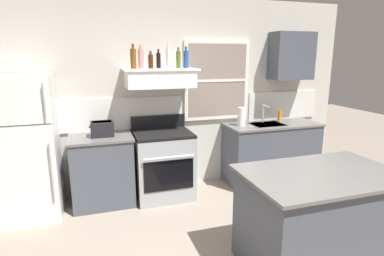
{
  "coord_description": "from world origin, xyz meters",
  "views": [
    {
      "loc": [
        -1.13,
        -2.15,
        1.92
      ],
      "look_at": [
        -0.05,
        1.2,
        1.1
      ],
      "focal_mm": 29.54,
      "sensor_mm": 36.0,
      "label": 1
    }
  ],
  "objects_px": {
    "bottle_rose_pink": "(141,59)",
    "bottle_clear_tall": "(169,58)",
    "bottle_brown_stout": "(151,61)",
    "bottle_blue_liqueur": "(186,59)",
    "bottle_olive_oil_square": "(178,59)",
    "kitchen_island": "(318,219)",
    "stove_range": "(163,164)",
    "bottle_amber_wine": "(133,58)",
    "bottle_balsamic_dark": "(159,60)",
    "paper_towel_roll": "(242,117)",
    "dish_soap_bottle": "(279,116)",
    "refrigerator": "(26,148)",
    "toaster": "(102,129)"
  },
  "relations": [
    {
      "from": "bottle_brown_stout",
      "to": "bottle_olive_oil_square",
      "type": "relative_size",
      "value": 0.81
    },
    {
      "from": "refrigerator",
      "to": "bottle_brown_stout",
      "type": "distance_m",
      "value": 1.82
    },
    {
      "from": "kitchen_island",
      "to": "bottle_olive_oil_square",
      "type": "bearing_deg",
      "value": 111.79
    },
    {
      "from": "bottle_balsamic_dark",
      "to": "kitchen_island",
      "type": "height_order",
      "value": "bottle_balsamic_dark"
    },
    {
      "from": "bottle_balsamic_dark",
      "to": "bottle_blue_liqueur",
      "type": "height_order",
      "value": "bottle_blue_liqueur"
    },
    {
      "from": "bottle_rose_pink",
      "to": "bottle_clear_tall",
      "type": "xyz_separation_m",
      "value": [
        0.36,
        -0.03,
        0.01
      ]
    },
    {
      "from": "bottle_clear_tall",
      "to": "bottle_olive_oil_square",
      "type": "height_order",
      "value": "bottle_clear_tall"
    },
    {
      "from": "bottle_olive_oil_square",
      "to": "bottle_brown_stout",
      "type": "bearing_deg",
      "value": 176.04
    },
    {
      "from": "toaster",
      "to": "bottle_blue_liqueur",
      "type": "bearing_deg",
      "value": 2.12
    },
    {
      "from": "bottle_olive_oil_square",
      "to": "kitchen_island",
      "type": "distance_m",
      "value": 2.51
    },
    {
      "from": "bottle_amber_wine",
      "to": "bottle_brown_stout",
      "type": "xyz_separation_m",
      "value": [
        0.22,
        0.03,
        -0.04
      ]
    },
    {
      "from": "refrigerator",
      "to": "bottle_clear_tall",
      "type": "height_order",
      "value": "bottle_clear_tall"
    },
    {
      "from": "bottle_brown_stout",
      "to": "dish_soap_bottle",
      "type": "distance_m",
      "value": 2.17
    },
    {
      "from": "bottle_rose_pink",
      "to": "kitchen_island",
      "type": "relative_size",
      "value": 0.21
    },
    {
      "from": "dish_soap_bottle",
      "to": "kitchen_island",
      "type": "xyz_separation_m",
      "value": [
        -0.87,
        -2.02,
        -0.54
      ]
    },
    {
      "from": "bottle_brown_stout",
      "to": "kitchen_island",
      "type": "relative_size",
      "value": 0.16
    },
    {
      "from": "bottle_olive_oil_square",
      "to": "kitchen_island",
      "type": "height_order",
      "value": "bottle_olive_oil_square"
    },
    {
      "from": "stove_range",
      "to": "bottle_amber_wine",
      "type": "relative_size",
      "value": 3.56
    },
    {
      "from": "bottle_amber_wine",
      "to": "bottle_blue_liqueur",
      "type": "relative_size",
      "value": 1.09
    },
    {
      "from": "bottle_blue_liqueur",
      "to": "paper_towel_roll",
      "type": "relative_size",
      "value": 1.04
    },
    {
      "from": "bottle_rose_pink",
      "to": "kitchen_island",
      "type": "bearing_deg",
      "value": -58.01
    },
    {
      "from": "refrigerator",
      "to": "bottle_rose_pink",
      "type": "xyz_separation_m",
      "value": [
        1.41,
        0.14,
        1.02
      ]
    },
    {
      "from": "bottle_balsamic_dark",
      "to": "bottle_blue_liqueur",
      "type": "relative_size",
      "value": 0.88
    },
    {
      "from": "bottle_blue_liqueur",
      "to": "kitchen_island",
      "type": "xyz_separation_m",
      "value": [
        0.66,
        -1.95,
        -1.41
      ]
    },
    {
      "from": "bottle_amber_wine",
      "to": "paper_towel_roll",
      "type": "bearing_deg",
      "value": -0.11
    },
    {
      "from": "bottle_rose_pink",
      "to": "bottle_clear_tall",
      "type": "relative_size",
      "value": 0.93
    },
    {
      "from": "refrigerator",
      "to": "kitchen_island",
      "type": "xyz_separation_m",
      "value": [
        2.66,
        -1.86,
        -0.39
      ]
    },
    {
      "from": "bottle_olive_oil_square",
      "to": "dish_soap_bottle",
      "type": "relative_size",
      "value": 1.51
    },
    {
      "from": "bottle_olive_oil_square",
      "to": "kitchen_island",
      "type": "relative_size",
      "value": 0.19
    },
    {
      "from": "bottle_balsamic_dark",
      "to": "paper_towel_roll",
      "type": "xyz_separation_m",
      "value": [
        1.18,
        -0.1,
        -0.8
      ]
    },
    {
      "from": "toaster",
      "to": "bottle_olive_oil_square",
      "type": "relative_size",
      "value": 1.09
    },
    {
      "from": "stove_range",
      "to": "bottle_rose_pink",
      "type": "height_order",
      "value": "bottle_rose_pink"
    },
    {
      "from": "bottle_olive_oil_square",
      "to": "bottle_rose_pink",
      "type": "bearing_deg",
      "value": 171.63
    },
    {
      "from": "bottle_blue_liqueur",
      "to": "refrigerator",
      "type": "bearing_deg",
      "value": -177.37
    },
    {
      "from": "bottle_blue_liqueur",
      "to": "kitchen_island",
      "type": "distance_m",
      "value": 2.5
    },
    {
      "from": "bottle_balsamic_dark",
      "to": "bottle_olive_oil_square",
      "type": "distance_m",
      "value": 0.26
    },
    {
      "from": "bottle_blue_liqueur",
      "to": "stove_range",
      "type": "bearing_deg",
      "value": -168.9
    },
    {
      "from": "bottle_brown_stout",
      "to": "bottle_clear_tall",
      "type": "height_order",
      "value": "bottle_clear_tall"
    },
    {
      "from": "bottle_amber_wine",
      "to": "bottle_balsamic_dark",
      "type": "relative_size",
      "value": 1.24
    },
    {
      "from": "refrigerator",
      "to": "kitchen_island",
      "type": "relative_size",
      "value": 1.22
    },
    {
      "from": "paper_towel_roll",
      "to": "bottle_balsamic_dark",
      "type": "bearing_deg",
      "value": 175.31
    },
    {
      "from": "bottle_brown_stout",
      "to": "bottle_blue_liqueur",
      "type": "xyz_separation_m",
      "value": [
        0.47,
        -0.0,
        0.03
      ]
    },
    {
      "from": "stove_range",
      "to": "toaster",
      "type": "bearing_deg",
      "value": 177.95
    },
    {
      "from": "toaster",
      "to": "bottle_balsamic_dark",
      "type": "relative_size",
      "value": 1.2
    },
    {
      "from": "bottle_clear_tall",
      "to": "paper_towel_roll",
      "type": "bearing_deg",
      "value": -2.62
    },
    {
      "from": "stove_range",
      "to": "bottle_olive_oil_square",
      "type": "distance_m",
      "value": 1.42
    },
    {
      "from": "bottle_amber_wine",
      "to": "dish_soap_bottle",
      "type": "distance_m",
      "value": 2.39
    },
    {
      "from": "bottle_brown_stout",
      "to": "stove_range",
      "type": "bearing_deg",
      "value": -31.87
    },
    {
      "from": "bottle_amber_wine",
      "to": "bottle_balsamic_dark",
      "type": "height_order",
      "value": "bottle_amber_wine"
    },
    {
      "from": "bottle_rose_pink",
      "to": "stove_range",
      "type": "bearing_deg",
      "value": -26.77
    }
  ]
}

